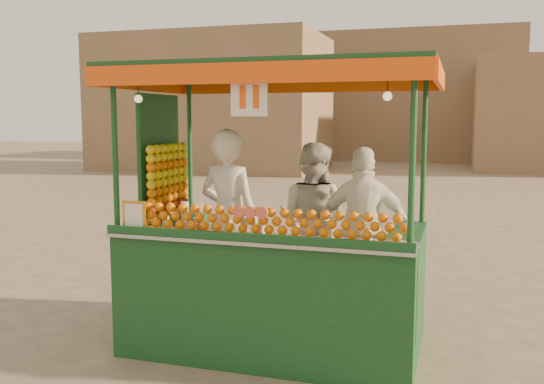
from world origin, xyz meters
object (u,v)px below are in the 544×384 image
(vendor_middle, at_px, (312,220))
(juice_cart, at_px, (267,258))
(vendor_right, at_px, (364,228))
(vendor_left, at_px, (229,219))

(vendor_middle, bearing_deg, juice_cart, 82.15)
(vendor_middle, distance_m, vendor_right, 0.67)
(vendor_left, xyz_separation_m, vendor_middle, (0.76, 0.64, -0.08))
(vendor_left, xyz_separation_m, vendor_right, (1.38, 0.37, -0.09))
(juice_cart, xyz_separation_m, vendor_right, (0.90, 0.53, 0.26))
(vendor_left, height_order, vendor_right, vendor_left)
(vendor_left, bearing_deg, vendor_right, -151.62)
(juice_cart, xyz_separation_m, vendor_left, (-0.48, 0.15, 0.35))
(juice_cart, relative_size, vendor_left, 1.65)
(vendor_left, distance_m, vendor_right, 1.43)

